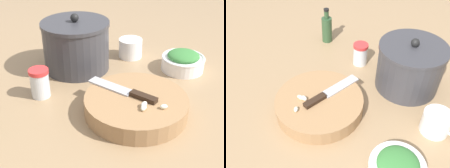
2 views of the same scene
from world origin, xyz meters
TOP-DOWN VIEW (x-y plane):
  - ground_plane at (0.00, 0.00)m, footprint 5.00×5.00m
  - cutting_board at (-0.01, -0.12)m, footprint 0.29×0.29m
  - chef_knife at (-0.00, -0.08)m, footprint 0.04×0.22m
  - garlic_cloves at (-0.03, -0.17)m, footprint 0.06×0.06m
  - herb_bowl at (0.31, -0.10)m, footprint 0.15×0.15m
  - spice_jar at (-0.11, 0.16)m, footprint 0.06×0.06m
  - coffee_mug at (0.29, 0.11)m, footprint 0.11×0.09m
  - stock_pot at (0.09, 0.20)m, footprint 0.23×0.23m

SIDE VIEW (x-z plane):
  - ground_plane at x=0.00m, z-range 0.00..0.00m
  - cutting_board at x=-0.01m, z-range 0.00..0.05m
  - herb_bowl at x=0.31m, z-range 0.00..0.07m
  - coffee_mug at x=0.29m, z-range 0.00..0.07m
  - spice_jar at x=-0.11m, z-range 0.00..0.09m
  - chef_knife at x=0.00m, z-range 0.05..0.06m
  - garlic_cloves at x=-0.03m, z-range 0.05..0.06m
  - stock_pot at x=0.09m, z-range -0.01..0.18m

